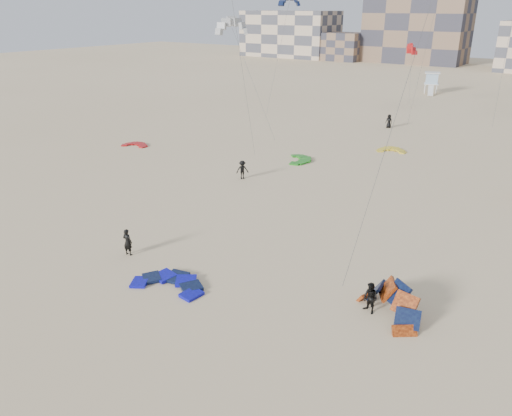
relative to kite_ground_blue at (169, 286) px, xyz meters
The scene contains 17 objects.
ground 1.96m from the kite_ground_blue, 124.15° to the right, with size 320.00×320.00×0.00m, color beige.
kite_ground_blue is the anchor object (origin of this frame).
kite_ground_orange 12.42m from the kite_ground_blue, 21.65° to the left, with size 4.24×3.03×2.88m, color #DD5B1A, non-canonical shape.
kite_ground_red 32.96m from the kite_ground_blue, 141.34° to the left, with size 2.81×2.98×0.45m, color red, non-canonical shape.
kite_ground_green 27.43m from the kite_ground_blue, 104.68° to the left, with size 3.43×3.64×0.43m, color #19941C, non-canonical shape.
kite_ground_yellow 35.61m from the kite_ground_blue, 90.44° to the left, with size 2.91×3.04×0.61m, color yellow, non-canonical shape.
kitesurfer_main 5.26m from the kite_ground_blue, 165.00° to the left, with size 0.67×0.44×1.83m, color black.
kitesurfer_b 11.47m from the kite_ground_blue, 21.59° to the left, with size 0.85×0.66×1.75m, color black.
kitesurfer_c 19.95m from the kite_ground_blue, 114.32° to the left, with size 1.15×0.66×1.79m, color black.
kitesurfer_e 47.07m from the kite_ground_blue, 96.10° to the left, with size 0.88×0.58×1.81m, color black.
kite_fly_grey 38.26m from the kite_ground_blue, 121.61° to the left, with size 9.72×5.11×13.18m.
kite_fly_navy 55.58m from the kite_ground_blue, 114.58° to the left, with size 4.41×9.73×16.18m.
kite_fly_red 59.98m from the kite_ground_blue, 96.87° to the left, with size 4.05×4.04×9.28m.
lifeguard_tower_far 79.78m from the kite_ground_blue, 96.85° to the left, with size 3.41×5.65×3.84m.
condo_west_a 146.92m from the kite_ground_blue, 118.98° to the left, with size 30.00×15.00×14.00m, color beige.
condo_west_b 136.28m from the kite_ground_blue, 103.22° to the left, with size 28.00×14.00×18.00m, color #7E624C.
condo_fill_left 136.38m from the kite_ground_blue, 112.01° to the left, with size 12.00×10.00×8.00m, color #7E624C.
Camera 1 is at (19.86, -16.10, 15.14)m, focal length 35.00 mm.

